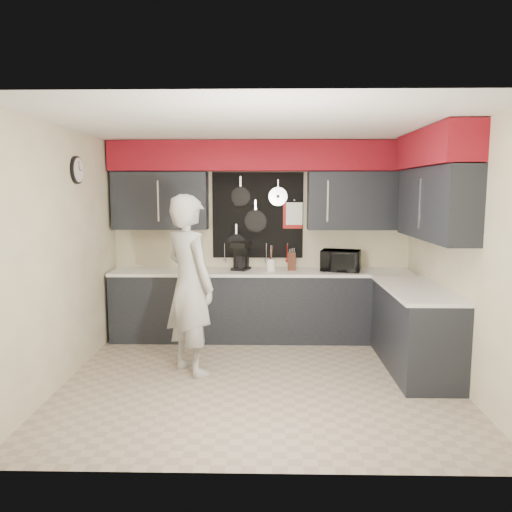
{
  "coord_description": "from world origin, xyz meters",
  "views": [
    {
      "loc": [
        0.07,
        -5.0,
        1.97
      ],
      "look_at": [
        -0.05,
        0.5,
        1.24
      ],
      "focal_mm": 35.0,
      "sensor_mm": 36.0,
      "label": 1
    }
  ],
  "objects_px": {
    "knife_block": "(292,261)",
    "coffee_maker": "(241,255)",
    "person": "(190,285)",
    "microwave": "(340,261)",
    "utensil_crock": "(271,265)"
  },
  "relations": [
    {
      "from": "microwave",
      "to": "coffee_maker",
      "type": "bearing_deg",
      "value": -169.15
    },
    {
      "from": "microwave",
      "to": "coffee_maker",
      "type": "xyz_separation_m",
      "value": [
        -1.3,
        0.09,
        0.05
      ]
    },
    {
      "from": "microwave",
      "to": "person",
      "type": "distance_m",
      "value": 2.16
    },
    {
      "from": "coffee_maker",
      "to": "person",
      "type": "height_order",
      "value": "person"
    },
    {
      "from": "knife_block",
      "to": "person",
      "type": "relative_size",
      "value": 0.12
    },
    {
      "from": "utensil_crock",
      "to": "coffee_maker",
      "type": "distance_m",
      "value": 0.42
    },
    {
      "from": "utensil_crock",
      "to": "coffee_maker",
      "type": "height_order",
      "value": "coffee_maker"
    },
    {
      "from": "coffee_maker",
      "to": "person",
      "type": "distance_m",
      "value": 1.41
    },
    {
      "from": "microwave",
      "to": "utensil_crock",
      "type": "height_order",
      "value": "microwave"
    },
    {
      "from": "knife_block",
      "to": "person",
      "type": "distance_m",
      "value": 1.72
    },
    {
      "from": "coffee_maker",
      "to": "knife_block",
      "type": "bearing_deg",
      "value": 15.09
    },
    {
      "from": "coffee_maker",
      "to": "person",
      "type": "xyz_separation_m",
      "value": [
        -0.48,
        -1.31,
        -0.15
      ]
    },
    {
      "from": "microwave",
      "to": "utensil_crock",
      "type": "bearing_deg",
      "value": -165.7
    },
    {
      "from": "microwave",
      "to": "person",
      "type": "relative_size",
      "value": 0.26
    },
    {
      "from": "knife_block",
      "to": "coffee_maker",
      "type": "bearing_deg",
      "value": 177.82
    }
  ]
}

